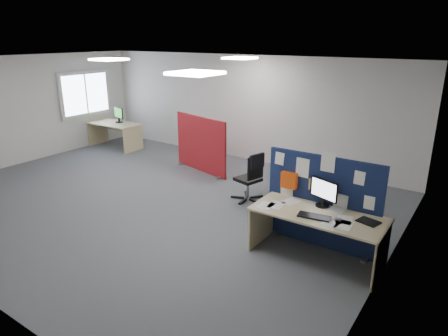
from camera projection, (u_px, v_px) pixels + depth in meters
The scene contains 18 objects.
floor at pixel (151, 200), 8.04m from camera, with size 9.00×9.00×0.00m, color #55585D.
ceiling at pixel (143, 62), 7.19m from camera, with size 9.00×7.00×0.02m, color white.
wall_back at pixel (244, 108), 10.36m from camera, with size 9.00×0.02×2.70m, color silver.
wall_left at pixel (18, 111), 10.03m from camera, with size 0.02×7.00×2.70m, color silver.
wall_right at pixel (396, 181), 5.20m from camera, with size 0.02×7.00×2.70m, color silver.
window at pixel (86, 94), 11.50m from camera, with size 0.06×1.70×1.30m.
ceiling_lights at pixel (181, 62), 7.54m from camera, with size 4.10×4.10×0.04m.
navy_divider at pixel (321, 202), 6.08m from camera, with size 1.78×0.30×1.55m.
main_desk at pixel (319, 223), 5.80m from camera, with size 1.89×0.84×0.73m.
monitor_main at pixel (323, 191), 5.88m from camera, with size 0.47×0.20×0.42m.
keyboard at pixel (314, 216), 5.58m from camera, with size 0.45×0.18×0.03m, color black.
mouse at pixel (337, 219), 5.49m from camera, with size 0.10×0.06×0.03m, color gray.
paper_tray at pixel (368, 222), 5.44m from camera, with size 0.28×0.22×0.01m, color black.
red_divider at pixel (201, 145), 9.58m from camera, with size 1.75×0.47×1.34m.
second_desk at pixel (116, 129), 11.68m from camera, with size 1.58×0.79×0.73m.
monitor_second at pixel (119, 114), 11.59m from camera, with size 0.48×0.22×0.44m.
office_chair at pixel (252, 175), 7.79m from camera, with size 0.66×0.64×1.00m.
desk_papers at pixel (311, 212), 5.74m from camera, with size 1.41×0.75×0.00m.
Camera 1 is at (5.41, -5.30, 3.15)m, focal length 32.00 mm.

